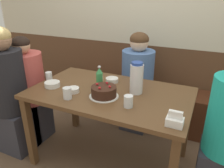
{
  "coord_description": "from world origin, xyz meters",
  "views": [
    {
      "loc": [
        0.74,
        -1.55,
        1.53
      ],
      "look_at": [
        -0.0,
        0.05,
        0.79
      ],
      "focal_mm": 35.0,
      "sensor_mm": 36.0,
      "label": 1
    }
  ],
  "objects": [
    {
      "name": "bowl_rice_small",
      "position": [
        -0.08,
        0.21,
        0.76
      ],
      "size": [
        0.12,
        0.12,
        0.04
      ],
      "color": "white",
      "rests_on": "dining_table"
    },
    {
      "name": "bowl_soup_white",
      "position": [
        -0.52,
        -0.13,
        0.76
      ],
      "size": [
        0.14,
        0.14,
        0.04
      ],
      "color": "white",
      "rests_on": "dining_table"
    },
    {
      "name": "water_pitcher",
      "position": [
        0.21,
        0.07,
        0.87
      ],
      "size": [
        0.11,
        0.11,
        0.27
      ],
      "color": "white",
      "rests_on": "dining_table"
    },
    {
      "name": "napkin_holder",
      "position": [
        0.6,
        -0.3,
        0.78
      ],
      "size": [
        0.11,
        0.08,
        0.11
      ],
      "color": "white",
      "rests_on": "dining_table"
    },
    {
      "name": "glass_tumbler_short",
      "position": [
        -0.64,
        -0.03,
        0.78
      ],
      "size": [
        0.06,
        0.06,
        0.09
      ],
      "color": "silver",
      "rests_on": "dining_table"
    },
    {
      "name": "bowl_side_dish",
      "position": [
        -0.28,
        -0.15,
        0.76
      ],
      "size": [
        0.1,
        0.1,
        0.04
      ],
      "color": "white",
      "rests_on": "dining_table"
    },
    {
      "name": "bench_seat",
      "position": [
        0.0,
        0.83,
        0.24
      ],
      "size": [
        1.94,
        0.38,
        0.48
      ],
      "color": "#472314",
      "rests_on": "ground_plane"
    },
    {
      "name": "soju_bottle",
      "position": [
        -0.12,
        0.05,
        0.83
      ],
      "size": [
        0.06,
        0.06,
        0.2
      ],
      "color": "#388E4C",
      "rests_on": "dining_table"
    },
    {
      "name": "ground_plane",
      "position": [
        0.0,
        0.0,
        0.0
      ],
      "size": [
        12.0,
        12.0,
        0.0
      ],
      "primitive_type": "plane",
      "color": "brown"
    },
    {
      "name": "glass_water_tall",
      "position": [
        0.24,
        -0.19,
        0.79
      ],
      "size": [
        0.07,
        0.07,
        0.09
      ],
      "color": "silver",
      "rests_on": "dining_table"
    },
    {
      "name": "birthday_cake",
      "position": [
        -0.0,
        -0.11,
        0.78
      ],
      "size": [
        0.24,
        0.24,
        0.11
      ],
      "color": "white",
      "rests_on": "dining_table"
    },
    {
      "name": "person_grey_tee",
      "position": [
        0.03,
        0.67,
        0.57
      ],
      "size": [
        0.36,
        0.36,
        1.15
      ],
      "rotation": [
        0.0,
        0.0,
        -1.57
      ],
      "color": "#33333D",
      "rests_on": "ground_plane"
    },
    {
      "name": "person_pale_blue_shirt",
      "position": [
        -0.95,
        -0.25,
        0.62
      ],
      "size": [
        0.34,
        0.34,
        1.27
      ],
      "color": "#33333D",
      "rests_on": "ground_plane"
    },
    {
      "name": "dining_table",
      "position": [
        0.0,
        0.0,
        0.65
      ],
      "size": [
        1.38,
        0.82,
        0.74
      ],
      "color": "brown",
      "rests_on": "ground_plane"
    },
    {
      "name": "back_wall",
      "position": [
        0.0,
        1.05,
        1.25
      ],
      "size": [
        4.8,
        0.04,
        2.5
      ],
      "color": "brown",
      "rests_on": "ground_plane"
    },
    {
      "name": "glass_shot_small",
      "position": [
        -0.25,
        -0.27,
        0.79
      ],
      "size": [
        0.07,
        0.07,
        0.09
      ],
      "color": "silver",
      "rests_on": "dining_table"
    },
    {
      "name": "person_dark_striped",
      "position": [
        -0.95,
        -0.02,
        0.56
      ],
      "size": [
        0.36,
        0.36,
        1.15
      ],
      "color": "#33333D",
      "rests_on": "ground_plane"
    }
  ]
}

